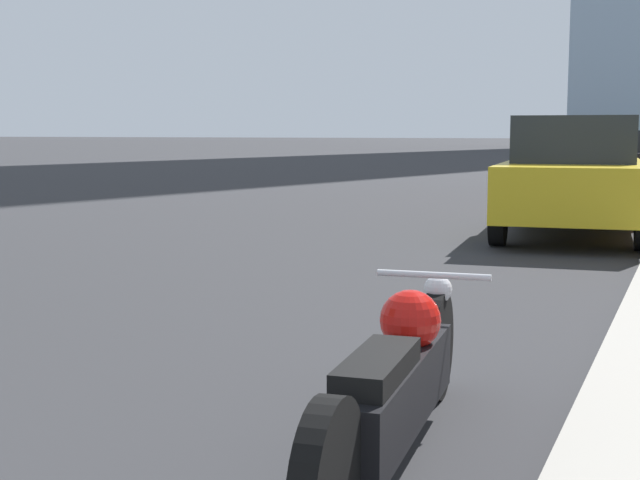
% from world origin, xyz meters
% --- Properties ---
extents(motorcycle, '(0.62, 2.66, 0.74)m').
position_xyz_m(motorcycle, '(3.30, 4.63, 0.37)').
color(motorcycle, black).
rests_on(motorcycle, ground_plane).
extents(parked_car_yellow, '(2.33, 4.65, 1.70)m').
position_xyz_m(parked_car_yellow, '(2.86, 13.94, 0.86)').
color(parked_car_yellow, gold).
rests_on(parked_car_yellow, ground_plane).
extents(parked_car_black, '(2.11, 4.26, 1.52)m').
position_xyz_m(parked_car_black, '(2.81, 26.15, 0.78)').
color(parked_car_black, black).
rests_on(parked_car_black, ground_plane).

